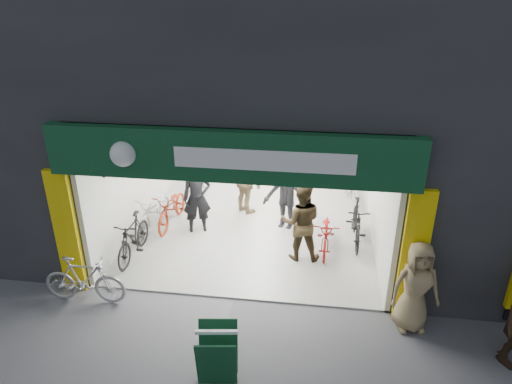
% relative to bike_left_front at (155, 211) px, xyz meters
% --- Properties ---
extents(ground, '(60.00, 60.00, 0.00)m').
position_rel_bike_left_front_xyz_m(ground, '(2.50, -2.66, -0.46)').
color(ground, '#56565B').
rests_on(ground, ground).
extents(building, '(17.00, 10.27, 8.00)m').
position_rel_bike_left_front_xyz_m(building, '(3.41, 2.33, 3.85)').
color(building, '#232326').
rests_on(building, ground).
extents(bike_left_front, '(0.76, 1.80, 0.92)m').
position_rel_bike_left_front_xyz_m(bike_left_front, '(0.00, 0.00, 0.00)').
color(bike_left_front, silver).
rests_on(bike_left_front, ground).
extents(bike_left_midfront, '(0.51, 1.71, 1.02)m').
position_rel_bike_left_front_xyz_m(bike_left_midfront, '(0.00, -1.45, 0.05)').
color(bike_left_midfront, black).
rests_on(bike_left_midfront, ground).
extents(bike_left_midback, '(0.72, 1.83, 0.94)m').
position_rel_bike_left_front_xyz_m(bike_left_midback, '(0.39, 0.19, 0.01)').
color(bike_left_midback, maroon).
rests_on(bike_left_midback, ground).
extents(bike_left_back, '(0.76, 1.89, 1.10)m').
position_rel_bike_left_front_xyz_m(bike_left_back, '(0.70, 2.07, 0.09)').
color(bike_left_back, silver).
rests_on(bike_left_back, ground).
extents(bike_right_front, '(0.50, 1.74, 1.05)m').
position_rel_bike_left_front_xyz_m(bike_right_front, '(5.00, -0.10, 0.06)').
color(bike_right_front, black).
rests_on(bike_right_front, ground).
extents(bike_right_mid, '(0.63, 1.63, 0.84)m').
position_rel_bike_left_front_xyz_m(bike_right_mid, '(4.30, -0.54, -0.04)').
color(bike_right_mid, '#990E0D').
rests_on(bike_right_mid, ground).
extents(bike_right_back, '(0.71, 1.62, 0.94)m').
position_rel_bike_left_front_xyz_m(bike_right_back, '(5.00, 2.13, 0.01)').
color(bike_right_back, '#A7A7AB').
rests_on(bike_right_back, ground).
extents(parked_bike, '(1.64, 0.48, 0.99)m').
position_rel_bike_left_front_xyz_m(parked_bike, '(-0.34, -3.09, 0.03)').
color(parked_bike, '#A8A9AD').
rests_on(parked_bike, ground).
extents(customer_a, '(0.80, 0.66, 1.89)m').
position_rel_bike_left_front_xyz_m(customer_a, '(1.14, -0.10, 0.48)').
color(customer_a, black).
rests_on(customer_a, ground).
extents(customer_b, '(0.94, 0.75, 1.86)m').
position_rel_bike_left_front_xyz_m(customer_b, '(3.71, -0.99, 0.47)').
color(customer_b, '#3D2F1B').
rests_on(customer_b, ground).
extents(customer_c, '(1.33, 0.99, 1.84)m').
position_rel_bike_left_front_xyz_m(customer_c, '(3.28, 0.38, 0.46)').
color(customer_c, black).
rests_on(customer_c, ground).
extents(customer_d, '(1.15, 1.11, 1.92)m').
position_rel_bike_left_front_xyz_m(customer_d, '(2.16, 1.05, 0.50)').
color(customer_d, '#8F7753').
rests_on(customer_d, ground).
extents(pedestrian_near, '(0.92, 0.67, 1.73)m').
position_rel_bike_left_front_xyz_m(pedestrian_near, '(5.80, -3.00, 0.41)').
color(pedestrian_near, '#8D7852').
rests_on(pedestrian_near, ground).
extents(sandwich_board, '(0.69, 0.70, 0.94)m').
position_rel_bike_left_front_xyz_m(sandwich_board, '(2.62, -4.67, 0.06)').
color(sandwich_board, '#0F3E22').
rests_on(sandwich_board, ground).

